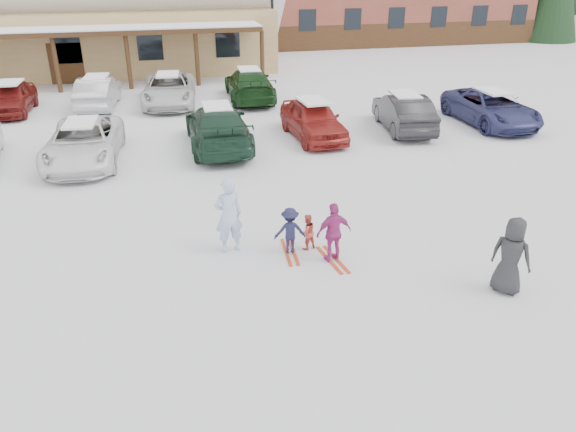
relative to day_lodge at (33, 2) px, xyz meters
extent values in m
plane|color=white|center=(9.00, -27.96, -3.94)|extent=(160.00, 160.00, 0.00)
cube|color=tan|center=(0.00, 0.04, -2.14)|extent=(28.00, 10.00, 3.60)
cube|color=#422814|center=(0.00, -6.16, -1.04)|extent=(25.20, 2.60, 0.25)
cube|color=#422814|center=(25.00, 3.08, -3.04)|extent=(24.00, 0.10, 1.80)
cylinder|color=black|center=(14.01, -3.40, -1.09)|extent=(0.16, 0.16, 5.71)
cylinder|color=black|center=(39.00, 4.04, -3.28)|extent=(0.60, 0.60, 1.32)
cylinder|color=black|center=(15.00, 16.04, -3.40)|extent=(0.60, 0.60, 1.08)
cylinder|color=black|center=(43.00, 18.04, -3.25)|extent=(0.60, 0.60, 1.38)
imported|color=#AAC4EC|center=(7.96, -26.49, -2.99)|extent=(0.77, 0.58, 1.90)
imported|color=#CB473B|center=(9.81, -26.83, -3.49)|extent=(0.53, 0.46, 0.91)
imported|color=#1A1A3A|center=(9.36, -26.92, -3.36)|extent=(0.79, 0.49, 1.17)
cube|color=#C43C1C|center=(9.36, -26.92, -3.93)|extent=(0.31, 1.41, 0.03)
imported|color=#A92B78|center=(10.25, -27.53, -3.21)|extent=(0.90, 0.46, 1.47)
cube|color=#C43C1C|center=(10.25, -27.53, -3.93)|extent=(0.37, 1.41, 0.03)
imported|color=#262629|center=(13.45, -29.67, -3.08)|extent=(0.95, 1.00, 1.72)
imported|color=white|center=(4.00, -18.87, -3.23)|extent=(2.67, 5.25, 1.42)
imported|color=#193827|center=(8.71, -18.31, -3.16)|extent=(2.26, 5.41, 1.56)
imported|color=maroon|center=(12.46, -18.00, -3.20)|extent=(1.98, 4.45, 1.48)
imported|color=black|center=(16.35, -17.80, -3.21)|extent=(2.15, 4.65, 1.48)
imported|color=navy|center=(20.30, -17.86, -3.24)|extent=(2.36, 5.10, 1.42)
imported|color=maroon|center=(0.27, -11.15, -3.25)|extent=(1.79, 4.13, 1.39)
imported|color=#ABABAF|center=(3.99, -11.01, -3.22)|extent=(1.97, 4.54, 1.45)
imported|color=silver|center=(7.26, -11.16, -3.22)|extent=(2.86, 5.40, 1.45)
imported|color=#143715|center=(11.16, -11.18, -3.19)|extent=(2.36, 5.32, 1.52)
camera|label=1|loc=(6.50, -38.56, 2.64)|focal=35.00mm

